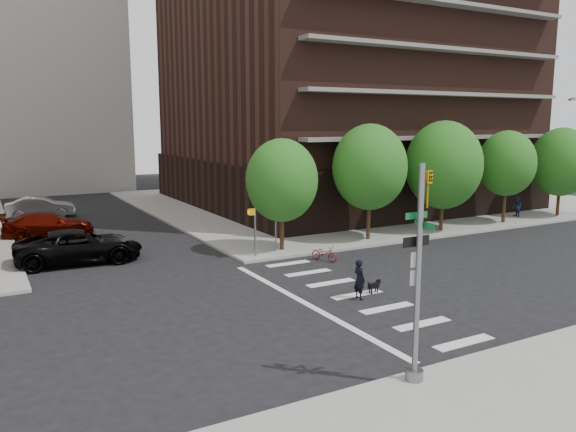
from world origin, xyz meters
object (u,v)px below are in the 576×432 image
at_px(parked_car_black, 79,246).
at_px(dog_walker, 359,279).
at_px(scooter, 324,253).
at_px(pedestrian_far, 517,207).
at_px(parked_car_maroon, 48,224).
at_px(parked_car_silver, 40,207).
at_px(traffic_signal, 418,291).

distance_m(parked_car_black, dog_walker, 14.99).
xyz_separation_m(parked_car_black, dog_walker, (9.07, -11.93, -0.04)).
relative_size(scooter, dog_walker, 0.94).
bearing_deg(pedestrian_far, parked_car_maroon, -87.36).
height_order(parked_car_maroon, scooter, parked_car_maroon).
bearing_deg(parked_car_black, parked_car_silver, 5.15).
height_order(traffic_signal, parked_car_silver, traffic_signal).
bearing_deg(parked_car_maroon, pedestrian_far, -102.61).
bearing_deg(scooter, parked_car_maroon, 107.34).
distance_m(parked_car_silver, dog_walker, 29.61).
bearing_deg(parked_car_silver, parked_car_maroon, -178.04).
xyz_separation_m(parked_car_maroon, pedestrian_far, (31.81, -9.85, 0.11)).
height_order(parked_car_black, parked_car_maroon, parked_car_black).
bearing_deg(traffic_signal, dog_walker, 65.35).
bearing_deg(traffic_signal, scooter, 67.46).
bearing_deg(parked_car_silver, scooter, -147.90).
bearing_deg(scooter, pedestrian_far, -11.84).
distance_m(scooter, dog_walker, 6.56).
bearing_deg(traffic_signal, parked_car_black, 107.23).
relative_size(dog_walker, pedestrian_far, 1.10).
bearing_deg(parked_car_maroon, traffic_signal, -161.92).
height_order(parked_car_silver, scooter, parked_car_silver).
bearing_deg(dog_walker, parked_car_silver, 15.66).
height_order(scooter, dog_walker, dog_walker).
distance_m(dog_walker, pedestrian_far, 24.36).
distance_m(traffic_signal, parked_car_silver, 35.66).
height_order(dog_walker, pedestrian_far, same).
xyz_separation_m(parked_car_maroon, scooter, (11.93, -13.89, -0.39)).
distance_m(parked_car_black, pedestrian_far, 31.24).
bearing_deg(parked_car_maroon, parked_car_black, -171.05).
relative_size(parked_car_maroon, dog_walker, 3.29).
height_order(parked_car_black, scooter, parked_car_black).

